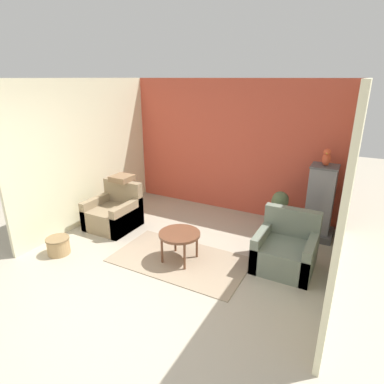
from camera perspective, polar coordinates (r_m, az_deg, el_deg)
The scene contains 13 objects.
ground_plane at distance 4.29m, azimuth -11.41°, elevation -18.65°, with size 20.00×20.00×0.00m, color #B2A893.
wall_back_accent at distance 6.50m, azimuth 7.29°, elevation 7.83°, with size 4.49×0.06×2.63m.
wall_left at distance 6.29m, azimuth -18.22°, elevation 6.60°, with size 0.06×3.41×2.63m.
wall_right at distance 4.42m, azimuth 26.22°, elevation 0.23°, with size 0.06×3.41×2.63m.
area_rug at distance 5.01m, azimuth -2.17°, elevation -11.95°, with size 2.04×1.15×0.01m.
coffee_table at distance 4.81m, azimuth -2.24°, elevation -7.78°, with size 0.62×0.62×0.47m.
armchair_left at distance 6.10m, azimuth -13.69°, elevation -3.75°, with size 0.81×0.80×0.82m.
armchair_right at distance 4.92m, azimuth 16.28°, elevation -9.95°, with size 0.81×0.80×0.82m.
birdcage at distance 5.87m, azimuth 21.77°, elevation -2.03°, with size 0.55×0.55×1.28m.
parrot at distance 5.65m, azimuth 22.81°, elevation 5.65°, with size 0.13×0.24×0.29m.
potted_plant at distance 6.03m, azimuth 15.32°, elevation -2.25°, with size 0.32×0.29×0.71m.
wicker_basket at distance 5.53m, azimuth -22.67°, elevation -8.71°, with size 0.36×0.36×0.27m.
throw_pillow at distance 6.10m, azimuth -12.34°, elevation 2.42°, with size 0.37×0.37×0.10m.
Camera 1 is at (2.26, -2.52, 2.63)m, focal length 30.00 mm.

